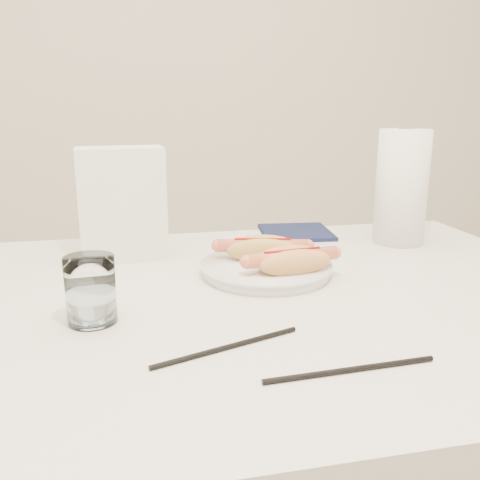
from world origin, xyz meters
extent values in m
cube|color=white|center=(0.00, 0.00, 0.73)|extent=(1.20, 0.80, 0.04)
cylinder|color=silver|center=(0.54, 0.34, 0.35)|extent=(0.04, 0.04, 0.71)
cylinder|color=white|center=(0.07, 0.08, 0.76)|extent=(0.28, 0.28, 0.02)
ellipsoid|color=tan|center=(0.07, 0.09, 0.79)|extent=(0.13, 0.06, 0.04)
ellipsoid|color=tan|center=(0.08, 0.12, 0.79)|extent=(0.13, 0.06, 0.04)
ellipsoid|color=tan|center=(0.07, 0.10, 0.78)|extent=(0.12, 0.07, 0.02)
cylinder|color=#EA6752|center=(0.07, 0.10, 0.79)|extent=(0.16, 0.06, 0.02)
cylinder|color=#990A05|center=(0.07, 0.10, 0.80)|extent=(0.10, 0.03, 0.01)
ellipsoid|color=#E6A25A|center=(0.10, 0.01, 0.79)|extent=(0.13, 0.05, 0.04)
ellipsoid|color=#E6A25A|center=(0.10, 0.04, 0.79)|extent=(0.13, 0.05, 0.04)
ellipsoid|color=#E6A25A|center=(0.10, 0.03, 0.78)|extent=(0.12, 0.06, 0.02)
cylinder|color=#DD734E|center=(0.10, 0.03, 0.79)|extent=(0.16, 0.04, 0.02)
cylinder|color=#990A05|center=(0.10, 0.03, 0.80)|extent=(0.10, 0.02, 0.01)
cylinder|color=white|center=(-0.21, -0.07, 0.80)|extent=(0.07, 0.07, 0.09)
cylinder|color=black|center=(-0.04, -0.18, 0.75)|extent=(0.19, 0.07, 0.01)
cylinder|color=black|center=(0.08, -0.26, 0.75)|extent=(0.20, 0.02, 0.01)
cube|color=white|center=(-0.16, 0.24, 0.85)|extent=(0.16, 0.10, 0.21)
cube|color=#12193A|center=(0.21, 0.34, 0.75)|extent=(0.17, 0.17, 0.01)
cylinder|color=white|center=(0.40, 0.23, 0.87)|extent=(0.13, 0.13, 0.24)
camera|label=1|loc=(-0.15, -0.73, 1.03)|focal=38.25mm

